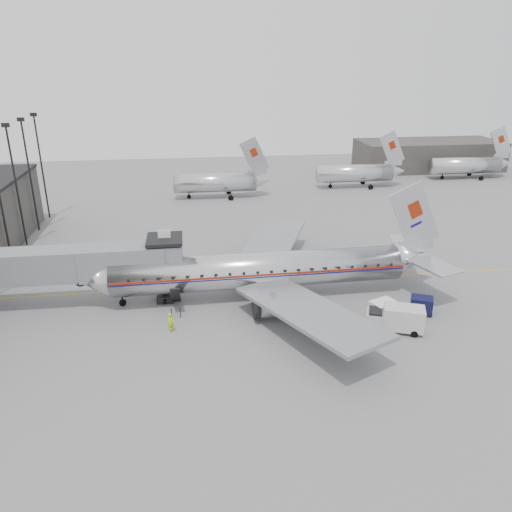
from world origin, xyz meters
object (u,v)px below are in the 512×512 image
Objects in this scene: baggage_cart_white at (383,310)px; ramp_worker at (171,323)px; baggage_cart_navy at (421,305)px; service_van at (396,318)px; airliner at (266,270)px.

ramp_worker is (-19.12, 0.41, -0.07)m from baggage_cart_white.
ramp_worker is (-23.15, -0.30, 0.04)m from baggage_cart_navy.
baggage_cart_navy is 23.15m from ramp_worker.
service_van is at bearing -40.55° from ramp_worker.
baggage_cart_white is at bearing 122.15° from service_van.
ramp_worker is (-19.50, 2.37, -0.31)m from service_van.
service_van is 19.65m from ramp_worker.
baggage_cart_navy is at bearing -32.87° from ramp_worker.
airliner is 19.89× the size of ramp_worker.
airliner is at bearing -1.17° from ramp_worker.
service_van reaches higher than baggage_cart_navy.
airliner is 11.18m from ramp_worker.
baggage_cart_white reaches higher than ramp_worker.
airliner reaches higher than baggage_cart_white.
service_van is 1.85× the size of baggage_cart_white.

